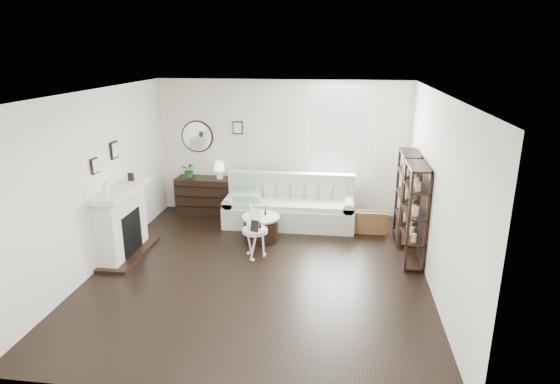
# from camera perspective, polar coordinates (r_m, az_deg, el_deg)

# --- Properties ---
(room) EXTENTS (5.50, 5.50, 5.50)m
(room) POSITION_cam_1_polar(r_m,az_deg,el_deg) (9.26, 4.80, 6.64)
(room) COLOR black
(room) RESTS_ON ground
(fireplace) EXTENTS (0.50, 1.40, 1.84)m
(fireplace) POSITION_cam_1_polar(r_m,az_deg,el_deg) (8.03, -18.69, -3.76)
(fireplace) COLOR white
(fireplace) RESTS_ON ground
(shelf_unit_far) EXTENTS (0.30, 0.80, 1.60)m
(shelf_unit_far) POSITION_cam_1_polar(r_m,az_deg,el_deg) (8.41, 15.19, -0.60)
(shelf_unit_far) COLOR black
(shelf_unit_far) RESTS_ON ground
(shelf_unit_near) EXTENTS (0.30, 0.80, 1.60)m
(shelf_unit_near) POSITION_cam_1_polar(r_m,az_deg,el_deg) (7.56, 16.03, -2.67)
(shelf_unit_near) COLOR black
(shelf_unit_near) RESTS_ON ground
(sofa) EXTENTS (2.47, 0.85, 0.96)m
(sofa) POSITION_cam_1_polar(r_m,az_deg,el_deg) (9.02, 1.17, -1.99)
(sofa) COLOR #A5AE9B
(sofa) RESTS_ON ground
(quilt) EXTENTS (0.58, 0.48, 0.14)m
(quilt) POSITION_cam_1_polar(r_m,az_deg,el_deg) (8.95, -4.05, -0.54)
(quilt) COLOR #238160
(quilt) RESTS_ON sofa
(suitcase) EXTENTS (0.62, 0.21, 0.41)m
(suitcase) POSITION_cam_1_polar(r_m,az_deg,el_deg) (8.79, 10.89, -3.63)
(suitcase) COLOR brown
(suitcase) RESTS_ON ground
(dresser) EXTENTS (1.13, 0.49, 0.75)m
(dresser) POSITION_cam_1_polar(r_m,az_deg,el_deg) (9.72, -9.14, -0.43)
(dresser) COLOR black
(dresser) RESTS_ON ground
(table_lamp) EXTENTS (0.25, 0.25, 0.36)m
(table_lamp) POSITION_cam_1_polar(r_m,az_deg,el_deg) (9.48, -7.39, 2.69)
(table_lamp) COLOR white
(table_lamp) RESTS_ON dresser
(potted_plant) EXTENTS (0.34, 0.31, 0.33)m
(potted_plant) POSITION_cam_1_polar(r_m,az_deg,el_deg) (9.61, -10.99, 2.63)
(potted_plant) COLOR #1F5C1A
(potted_plant) RESTS_ON dresser
(drum_table) EXTENTS (0.66, 0.66, 0.46)m
(drum_table) POSITION_cam_1_polar(r_m,az_deg,el_deg) (8.29, -2.33, -4.43)
(drum_table) COLOR black
(drum_table) RESTS_ON ground
(pedestal_table) EXTENTS (0.41, 0.41, 0.50)m
(pedestal_table) POSITION_cam_1_polar(r_m,az_deg,el_deg) (7.56, -3.07, -4.82)
(pedestal_table) COLOR silver
(pedestal_table) RESTS_ON ground
(eiffel_drum) EXTENTS (0.12, 0.12, 0.18)m
(eiffel_drum) POSITION_cam_1_polar(r_m,az_deg,el_deg) (8.21, -1.80, -2.30)
(eiffel_drum) COLOR black
(eiffel_drum) RESTS_ON drum_table
(bottle_drum) EXTENTS (0.06, 0.06, 0.27)m
(bottle_drum) POSITION_cam_1_polar(r_m,az_deg,el_deg) (8.12, -3.59, -2.20)
(bottle_drum) COLOR silver
(bottle_drum) RESTS_ON drum_table
(card_frame_drum) EXTENTS (0.14, 0.06, 0.19)m
(card_frame_drum) POSITION_cam_1_polar(r_m,az_deg,el_deg) (8.03, -2.88, -2.72)
(card_frame_drum) COLOR white
(card_frame_drum) RESTS_ON drum_table
(eiffel_ped) EXTENTS (0.11, 0.11, 0.17)m
(eiffel_ped) POSITION_cam_1_polar(r_m,az_deg,el_deg) (7.52, -2.44, -3.86)
(eiffel_ped) COLOR black
(eiffel_ped) RESTS_ON pedestal_table
(flask_ped) EXTENTS (0.15, 0.15, 0.28)m
(flask_ped) POSITION_cam_1_polar(r_m,az_deg,el_deg) (7.52, -3.60, -3.46)
(flask_ped) COLOR silver
(flask_ped) RESTS_ON pedestal_table
(card_frame_ped) EXTENTS (0.15, 0.10, 0.18)m
(card_frame_ped) POSITION_cam_1_polar(r_m,az_deg,el_deg) (7.40, -3.10, -4.17)
(card_frame_ped) COLOR black
(card_frame_ped) RESTS_ON pedestal_table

